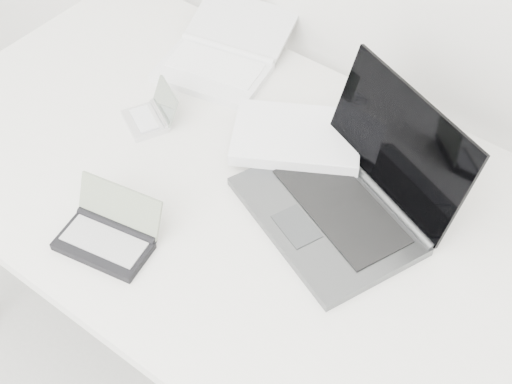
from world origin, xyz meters
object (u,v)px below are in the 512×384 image
Objects in this scene: desk at (281,223)px; palmtop_charcoal at (108,235)px; laptop_large at (329,173)px; netbook_open_white at (221,58)px.

desk is 0.33m from palmtop_charcoal.
laptop_large is 2.79× the size of palmtop_charcoal.
laptop_large is at bearing 68.12° from desk.
netbook_open_white reaches higher than desk.
netbook_open_white is 0.54m from palmtop_charcoal.
palmtop_charcoal is (0.16, -0.52, 0.00)m from netbook_open_white.
laptop_large is 0.43m from palmtop_charcoal.
desk is 0.13m from laptop_large.
desk is at bearing -47.98° from netbook_open_white.
desk is 0.45m from netbook_open_white.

